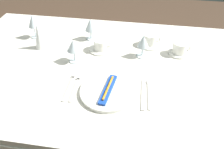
{
  "coord_description": "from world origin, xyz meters",
  "views": [
    {
      "loc": [
        0.19,
        -1.05,
        1.54
      ],
      "look_at": [
        0.04,
        -0.09,
        0.76
      ],
      "focal_mm": 38.43,
      "sensor_mm": 36.0,
      "label": 1
    }
  ],
  "objects_px": {
    "dinner_plate": "(108,92)",
    "coffee_cup_left": "(151,39)",
    "fork_inner": "(70,85)",
    "toothbrush_package": "(108,89)",
    "wine_glass_centre": "(33,22)",
    "wine_glass_left": "(91,26)",
    "dinner_knife": "(143,95)",
    "coffee_cup_far": "(101,44)",
    "coffee_cup_right": "(180,48)",
    "fork_outer": "(75,86)",
    "wine_glass_right": "(73,47)",
    "spoon_soup": "(149,90)",
    "napkin_folded": "(39,36)",
    "wine_glass_far": "(143,42)"
  },
  "relations": [
    {
      "from": "fork_inner",
      "to": "dinner_knife",
      "type": "height_order",
      "value": "same"
    },
    {
      "from": "dinner_plate",
      "to": "wine_glass_far",
      "type": "bearing_deg",
      "value": 67.58
    },
    {
      "from": "spoon_soup",
      "to": "wine_glass_centre",
      "type": "xyz_separation_m",
      "value": [
        -0.75,
        0.4,
        0.11
      ]
    },
    {
      "from": "wine_glass_centre",
      "to": "coffee_cup_right",
      "type": "bearing_deg",
      "value": -3.24
    },
    {
      "from": "dinner_plate",
      "to": "toothbrush_package",
      "type": "height_order",
      "value": "toothbrush_package"
    },
    {
      "from": "fork_inner",
      "to": "coffee_cup_far",
      "type": "xyz_separation_m",
      "value": [
        0.09,
        0.35,
        0.04
      ]
    },
    {
      "from": "dinner_plate",
      "to": "fork_inner",
      "type": "height_order",
      "value": "dinner_plate"
    },
    {
      "from": "coffee_cup_right",
      "to": "dinner_knife",
      "type": "bearing_deg",
      "value": -115.83
    },
    {
      "from": "wine_glass_centre",
      "to": "wine_glass_right",
      "type": "distance_m",
      "value": 0.39
    },
    {
      "from": "fork_outer",
      "to": "wine_glass_right",
      "type": "relative_size",
      "value": 1.51
    },
    {
      "from": "dinner_plate",
      "to": "wine_glass_left",
      "type": "bearing_deg",
      "value": 111.87
    },
    {
      "from": "spoon_soup",
      "to": "wine_glass_right",
      "type": "relative_size",
      "value": 1.58
    },
    {
      "from": "wine_glass_far",
      "to": "fork_outer",
      "type": "bearing_deg",
      "value": -133.82
    },
    {
      "from": "toothbrush_package",
      "to": "wine_glass_right",
      "type": "xyz_separation_m",
      "value": [
        -0.23,
        0.23,
        0.07
      ]
    },
    {
      "from": "dinner_knife",
      "to": "wine_glass_far",
      "type": "distance_m",
      "value": 0.35
    },
    {
      "from": "fork_inner",
      "to": "wine_glass_centre",
      "type": "bearing_deg",
      "value": 129.97
    },
    {
      "from": "wine_glass_far",
      "to": "napkin_folded",
      "type": "xyz_separation_m",
      "value": [
        -0.62,
        -0.01,
        -0.01
      ]
    },
    {
      "from": "coffee_cup_far",
      "to": "wine_glass_far",
      "type": "height_order",
      "value": "wine_glass_far"
    },
    {
      "from": "spoon_soup",
      "to": "fork_outer",
      "type": "bearing_deg",
      "value": -175.37
    },
    {
      "from": "toothbrush_package",
      "to": "napkin_folded",
      "type": "relative_size",
      "value": 1.29
    },
    {
      "from": "toothbrush_package",
      "to": "dinner_knife",
      "type": "height_order",
      "value": "toothbrush_package"
    },
    {
      "from": "toothbrush_package",
      "to": "dinner_knife",
      "type": "distance_m",
      "value": 0.17
    },
    {
      "from": "wine_glass_left",
      "to": "wine_glass_right",
      "type": "bearing_deg",
      "value": -98.06
    },
    {
      "from": "toothbrush_package",
      "to": "wine_glass_far",
      "type": "relative_size",
      "value": 1.55
    },
    {
      "from": "napkin_folded",
      "to": "wine_glass_far",
      "type": "bearing_deg",
      "value": 0.59
    },
    {
      "from": "coffee_cup_right",
      "to": "spoon_soup",
      "type": "bearing_deg",
      "value": -114.79
    },
    {
      "from": "napkin_folded",
      "to": "coffee_cup_right",
      "type": "bearing_deg",
      "value": 4.36
    },
    {
      "from": "fork_inner",
      "to": "spoon_soup",
      "type": "relative_size",
      "value": 1.0
    },
    {
      "from": "coffee_cup_far",
      "to": "wine_glass_far",
      "type": "bearing_deg",
      "value": -5.74
    },
    {
      "from": "wine_glass_far",
      "to": "wine_glass_left",
      "type": "bearing_deg",
      "value": 156.82
    },
    {
      "from": "dinner_plate",
      "to": "coffee_cup_left",
      "type": "height_order",
      "value": "coffee_cup_left"
    },
    {
      "from": "fork_outer",
      "to": "wine_glass_right",
      "type": "xyz_separation_m",
      "value": [
        -0.06,
        0.21,
        0.09
      ]
    },
    {
      "from": "coffee_cup_far",
      "to": "wine_glass_centre",
      "type": "distance_m",
      "value": 0.46
    },
    {
      "from": "dinner_plate",
      "to": "wine_glass_left",
      "type": "relative_size",
      "value": 1.94
    },
    {
      "from": "dinner_plate",
      "to": "wine_glass_left",
      "type": "xyz_separation_m",
      "value": [
        -0.2,
        0.49,
        0.09
      ]
    },
    {
      "from": "toothbrush_package",
      "to": "wine_glass_centre",
      "type": "height_order",
      "value": "wine_glass_centre"
    },
    {
      "from": "fork_inner",
      "to": "wine_glass_right",
      "type": "relative_size",
      "value": 1.59
    },
    {
      "from": "wine_glass_far",
      "to": "spoon_soup",
      "type": "bearing_deg",
      "value": -79.85
    },
    {
      "from": "dinner_knife",
      "to": "coffee_cup_far",
      "type": "relative_size",
      "value": 2.04
    },
    {
      "from": "coffee_cup_right",
      "to": "napkin_folded",
      "type": "relative_size",
      "value": 0.63
    },
    {
      "from": "wine_glass_left",
      "to": "wine_glass_right",
      "type": "height_order",
      "value": "wine_glass_left"
    },
    {
      "from": "coffee_cup_left",
      "to": "coffee_cup_far",
      "type": "height_order",
      "value": "coffee_cup_left"
    },
    {
      "from": "dinner_knife",
      "to": "wine_glass_centre",
      "type": "xyz_separation_m",
      "value": [
        -0.73,
        0.44,
        0.11
      ]
    },
    {
      "from": "spoon_soup",
      "to": "toothbrush_package",
      "type": "bearing_deg",
      "value": -165.78
    },
    {
      "from": "toothbrush_package",
      "to": "wine_glass_right",
      "type": "distance_m",
      "value": 0.34
    },
    {
      "from": "napkin_folded",
      "to": "spoon_soup",
      "type": "bearing_deg",
      "value": -23.24
    },
    {
      "from": "dinner_plate",
      "to": "fork_inner",
      "type": "distance_m",
      "value": 0.2
    },
    {
      "from": "wine_glass_left",
      "to": "wine_glass_centre",
      "type": "bearing_deg",
      "value": -174.36
    },
    {
      "from": "dinner_plate",
      "to": "coffee_cup_far",
      "type": "bearing_deg",
      "value": 106.26
    },
    {
      "from": "dinner_plate",
      "to": "wine_glass_centre",
      "type": "bearing_deg",
      "value": 140.99
    }
  ]
}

